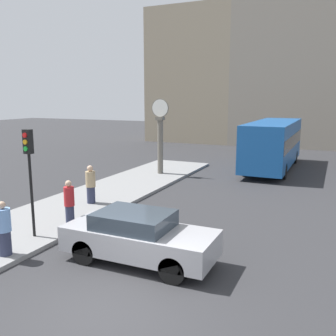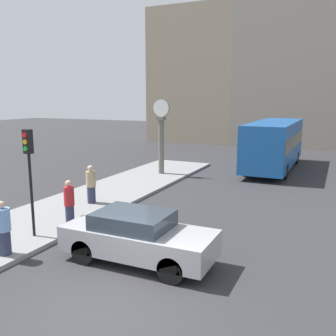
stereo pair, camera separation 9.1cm
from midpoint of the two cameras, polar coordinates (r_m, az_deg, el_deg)
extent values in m
plane|color=#2D2D30|center=(8.95, -9.03, -20.13)|extent=(120.00, 120.00, 0.00)
cube|color=gray|center=(17.86, -9.55, -4.07)|extent=(3.83, 19.77, 0.14)
cube|color=gray|center=(40.37, 4.22, 13.75)|extent=(9.03, 5.00, 13.53)
cube|color=gray|center=(38.03, 19.15, 14.23)|extent=(11.25, 5.00, 14.62)
cube|color=#9E9EA3|center=(10.66, -4.23, -10.90)|extent=(4.30, 1.72, 0.70)
cube|color=#2D3842|center=(10.55, -5.10, -7.85)|extent=(2.06, 1.55, 0.44)
cylinder|color=black|center=(10.89, 4.06, -12.11)|extent=(0.71, 0.22, 0.71)
cylinder|color=black|center=(9.62, 0.76, -15.29)|extent=(0.71, 0.22, 0.71)
cylinder|color=black|center=(12.02, -8.10, -9.96)|extent=(0.71, 0.22, 0.71)
cylinder|color=black|center=(10.88, -12.49, -12.37)|extent=(0.71, 0.22, 0.71)
cube|color=#195199|center=(24.97, 16.00, 3.70)|extent=(2.49, 9.18, 2.71)
cube|color=#1E232D|center=(24.95, 16.02, 4.13)|extent=(2.51, 9.00, 0.80)
cylinder|color=black|center=(27.80, 19.03, 1.56)|extent=(0.28, 0.90, 0.90)
cylinder|color=black|center=(28.10, 14.56, 1.89)|extent=(0.28, 0.90, 0.90)
cylinder|color=black|center=(22.22, 17.48, -0.51)|extent=(0.28, 0.90, 0.90)
cylinder|color=black|center=(22.59, 11.94, -0.07)|extent=(0.28, 0.90, 0.90)
cylinder|color=black|center=(12.73, -19.87, -3.96)|extent=(0.09, 0.09, 2.70)
cube|color=black|center=(12.42, -20.38, 3.80)|extent=(0.26, 0.20, 0.76)
cylinder|color=red|center=(12.32, -20.83, 4.70)|extent=(0.15, 0.04, 0.15)
cylinder|color=orange|center=(12.34, -20.77, 3.73)|extent=(0.15, 0.04, 0.15)
cylinder|color=green|center=(12.36, -20.71, 2.77)|extent=(0.15, 0.04, 0.15)
cylinder|color=#666056|center=(22.03, -0.92, 3.22)|extent=(0.33, 0.33, 3.15)
cube|color=#666056|center=(21.88, -0.94, 7.56)|extent=(0.43, 0.43, 0.20)
cylinder|color=#666056|center=(21.85, -0.94, 9.12)|extent=(1.07, 0.04, 1.07)
cylinder|color=white|center=(21.85, -0.94, 9.12)|extent=(0.99, 0.06, 0.99)
cylinder|color=#2D334C|center=(11.83, -23.45, -10.39)|extent=(0.36, 0.36, 0.71)
cylinder|color=#729ED8|center=(11.61, -23.70, -7.23)|extent=(0.42, 0.42, 0.66)
sphere|color=tan|center=(11.49, -23.86, -5.15)|extent=(0.22, 0.22, 0.22)
cylinder|color=#2D334C|center=(16.31, -11.43, -4.01)|extent=(0.35, 0.35, 0.71)
cylinder|color=tan|center=(16.15, -11.52, -1.65)|extent=(0.41, 0.41, 0.66)
sphere|color=tan|center=(16.06, -11.58, -0.05)|extent=(0.26, 0.26, 0.26)
cylinder|color=#2D334C|center=(13.67, -14.53, -6.99)|extent=(0.30, 0.30, 0.72)
cylinder|color=red|center=(13.48, -14.67, -4.17)|extent=(0.36, 0.36, 0.67)
sphere|color=tan|center=(13.38, -14.76, -2.31)|extent=(0.23, 0.23, 0.23)
camera|label=1|loc=(0.05, -89.81, 0.04)|focal=40.00mm
camera|label=2|loc=(0.05, 90.19, -0.04)|focal=40.00mm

